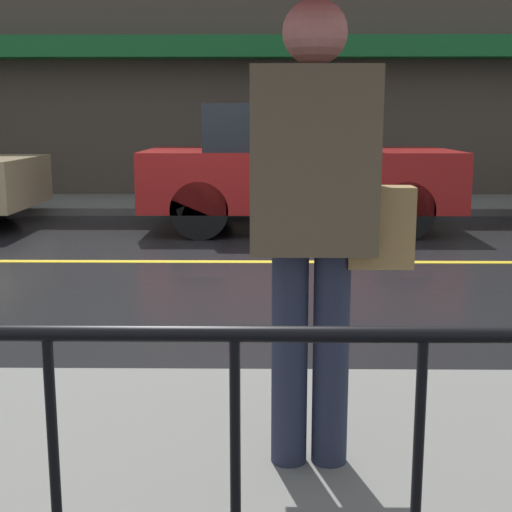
{
  "coord_description": "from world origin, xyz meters",
  "views": [
    {
      "loc": [
        0.66,
        -7.09,
        1.44
      ],
      "look_at": [
        0.62,
        -3.42,
        0.73
      ],
      "focal_mm": 50.0,
      "sensor_mm": 36.0,
      "label": 1
    }
  ],
  "objects": [
    {
      "name": "ground_plane",
      "position": [
        0.0,
        0.0,
        0.0
      ],
      "size": [
        80.0,
        80.0,
        0.0
      ],
      "primitive_type": "plane",
      "color": "black"
    },
    {
      "name": "sidewalk_near",
      "position": [
        0.0,
        -4.67,
        0.06
      ],
      "size": [
        28.0,
        2.45,
        0.11
      ],
      "color": "slate",
      "rests_on": "ground_plane"
    },
    {
      "name": "sidewalk_far",
      "position": [
        0.0,
        4.49,
        0.06
      ],
      "size": [
        28.0,
        2.09,
        0.11
      ],
      "color": "slate",
      "rests_on": "ground_plane"
    },
    {
      "name": "lane_marking",
      "position": [
        0.0,
        0.0,
        0.0
      ],
      "size": [
        25.2,
        0.12,
        0.01
      ],
      "color": "gold",
      "rests_on": "ground_plane"
    },
    {
      "name": "building_storefront",
      "position": [
        0.0,
        5.65,
        3.0
      ],
      "size": [
        28.0,
        0.85,
        6.05
      ],
      "color": "#4C4238",
      "rests_on": "ground_plane"
    },
    {
      "name": "pedestrian",
      "position": [
        0.85,
        -4.48,
        1.69
      ],
      "size": [
        0.91,
        0.91,
        2.12
      ],
      "rotation": [
        0.0,
        0.0,
        3.14
      ],
      "color": "#23283D",
      "rests_on": "sidewalk_near"
    },
    {
      "name": "car_red",
      "position": [
        1.07,
        2.25,
        0.82
      ],
      "size": [
        3.97,
        1.95,
        1.61
      ],
      "color": "maroon",
      "rests_on": "ground_plane"
    }
  ]
}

